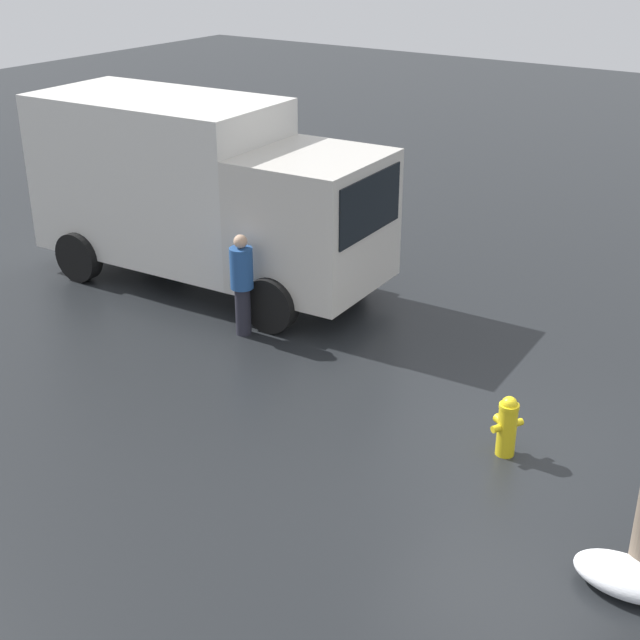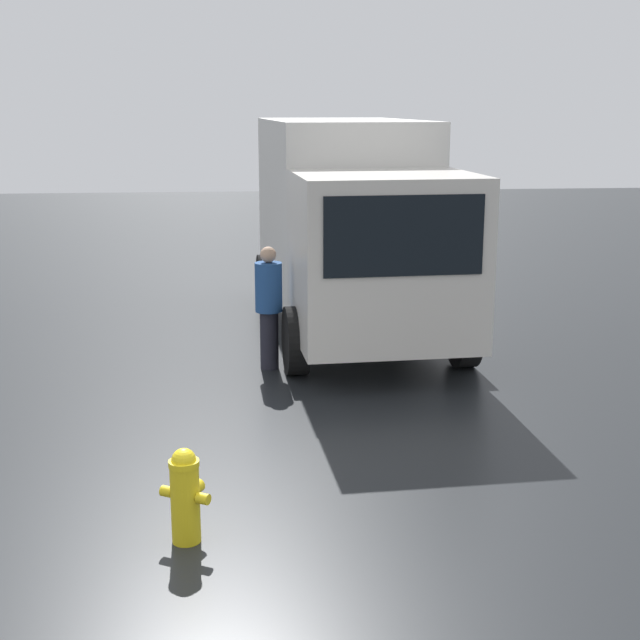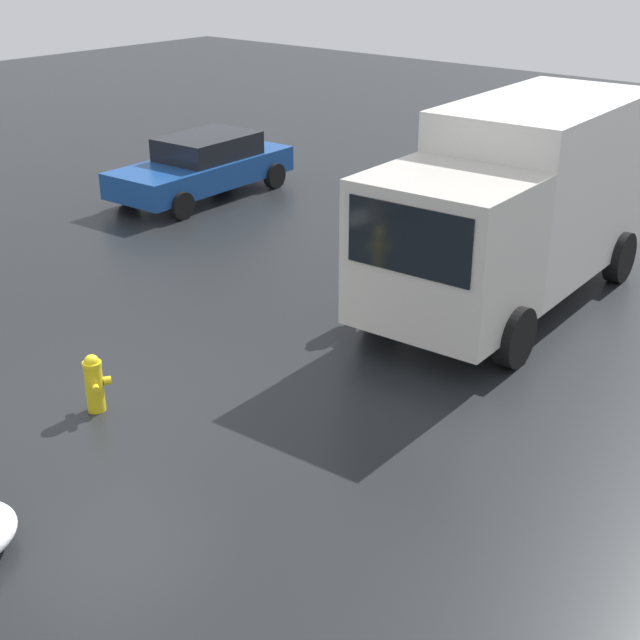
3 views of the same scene
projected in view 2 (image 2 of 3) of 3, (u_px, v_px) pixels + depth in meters
The scene contains 4 objects.
ground_plane at pixel (187, 541), 7.21m from camera, with size 60.00×60.00×0.00m, color black.
fire_hydrant at pixel (185, 494), 7.12m from camera, with size 0.36×0.42×0.80m.
delivery_truck at pixel (351, 221), 13.59m from camera, with size 6.48×2.82×3.21m.
pedestrian at pixel (269, 303), 11.74m from camera, with size 0.36×0.36×1.65m.
Camera 2 is at (-6.66, -0.43, 3.44)m, focal length 50.00 mm.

